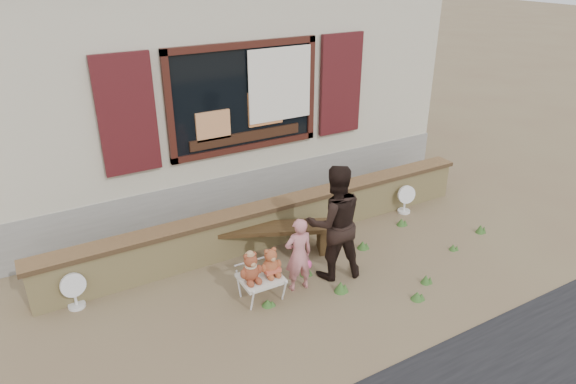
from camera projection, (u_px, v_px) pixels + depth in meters
ground at (309, 272)px, 7.25m from camera, size 80.00×80.00×0.00m
shopfront at (188, 71)px, 9.92m from camera, size 8.04×5.13×4.00m
brick_wall at (275, 221)px, 7.89m from camera, size 7.10×0.36×0.67m
bench at (270, 234)px, 7.56m from camera, size 1.78×1.07×0.46m
folding_chair at (261, 279)px, 6.57m from camera, size 0.54×0.48×0.33m
teddy_bear_left at (250, 266)px, 6.41m from camera, size 0.31×0.27×0.41m
teddy_bear_right at (270, 261)px, 6.54m from camera, size 0.29×0.26×0.40m
child at (299, 255)px, 6.68m from camera, size 0.41×0.30×1.05m
adult at (334, 222)px, 6.85m from camera, size 0.93×0.81×1.64m
fan_left at (74, 290)px, 6.43m from camera, size 0.32×0.21×0.51m
fan_right at (405, 199)px, 8.79m from camera, size 0.33×0.22×0.51m
grass_tufts at (381, 263)px, 7.34m from camera, size 3.98×1.79×0.16m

